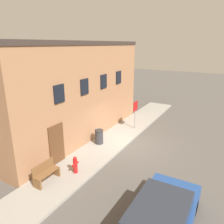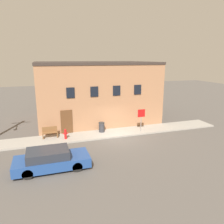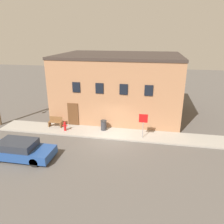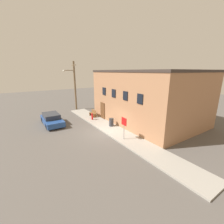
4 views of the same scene
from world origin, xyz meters
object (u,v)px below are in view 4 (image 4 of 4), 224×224
(fire_hydrant, at_px, (92,116))
(bench, at_px, (93,113))
(stop_sign, at_px, (124,124))
(parked_car, at_px, (52,119))
(utility_pole, at_px, (74,85))
(trash_bin, at_px, (111,122))

(fire_hydrant, relative_size, bench, 0.69)
(stop_sign, bearing_deg, parked_car, -151.21)
(stop_sign, xyz_separation_m, parked_car, (-8.07, -4.44, -0.93))
(utility_pole, distance_m, parked_car, 7.93)
(bench, bearing_deg, stop_sign, -6.08)
(fire_hydrant, height_order, bench, bench)
(fire_hydrant, height_order, parked_car, parked_car)
(stop_sign, xyz_separation_m, trash_bin, (-3.43, 0.90, -0.97))
(bench, xyz_separation_m, parked_car, (-0.18, -5.28, 0.06))
(fire_hydrant, height_order, stop_sign, stop_sign)
(bench, distance_m, parked_car, 5.28)
(stop_sign, distance_m, trash_bin, 3.68)
(fire_hydrant, bearing_deg, parked_car, -106.67)
(bench, xyz_separation_m, trash_bin, (4.47, 0.06, 0.02))
(bench, bearing_deg, fire_hydrant, -30.52)
(fire_hydrant, bearing_deg, trash_bin, 13.07)
(utility_pole, bearing_deg, fire_hydrant, -2.42)
(stop_sign, height_order, trash_bin, stop_sign)
(stop_sign, relative_size, bench, 1.66)
(stop_sign, bearing_deg, fire_hydrant, 178.82)
(fire_hydrant, xyz_separation_m, utility_pole, (-6.64, 0.28, 3.48))
(fire_hydrant, relative_size, utility_pole, 0.11)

